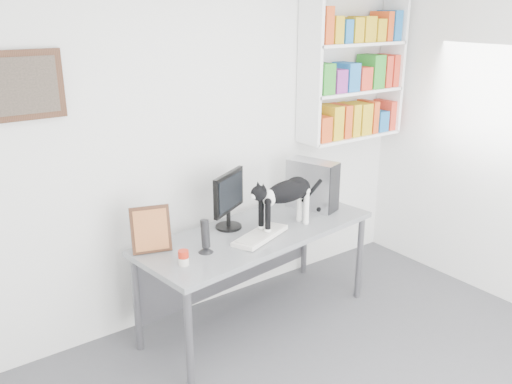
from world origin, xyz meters
The scene contains 11 objects.
room centered at (0.00, 0.00, 1.35)m, with size 4.01×4.01×2.70m.
bookshelf centered at (1.40, 1.85, 1.85)m, with size 1.03×0.28×1.24m, color white.
wall_art centered at (-1.30, 1.97, 1.90)m, with size 0.52×0.04×0.42m, color #462616.
desk centered at (0.12, 1.50, 0.39)m, with size 1.86×0.72×0.77m, color slate.
monitor centered at (-0.03, 1.66, 0.99)m, with size 0.41×0.20×0.44m, color black.
keyboard centered at (0.05, 1.37, 0.79)m, with size 0.48×0.18×0.04m, color silver.
pc_tower centered at (0.76, 1.62, 0.97)m, with size 0.18×0.40×0.40m, color #B1B2B6.
speaker centered at (-0.39, 1.40, 0.89)m, with size 0.10×0.10×0.24m, color black.
leaning_print centered at (-0.67, 1.63, 0.94)m, with size 0.27×0.11×0.33m, color #462616.
soup_can centered at (-0.60, 1.31, 0.82)m, with size 0.07×0.07×0.10m, color red.
cat centered at (0.31, 1.41, 0.97)m, with size 0.63×0.17×0.39m, color black, non-canonical shape.
Camera 1 is at (-2.08, -1.50, 2.35)m, focal length 38.00 mm.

